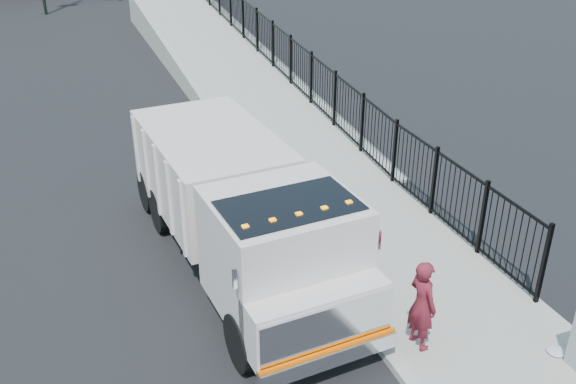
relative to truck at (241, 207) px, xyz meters
name	(u,v)px	position (x,y,z in m)	size (l,w,h in m)	color
ground	(337,289)	(1.66, -1.43, -1.60)	(120.00, 120.00, 0.00)	black
sidewalk	(468,322)	(3.58, -3.43, -1.54)	(3.55, 12.00, 0.12)	#9E998E
curb	(382,344)	(1.66, -3.43, -1.52)	(0.30, 12.00, 0.16)	#ADAAA3
ramp	(227,74)	(3.78, 14.57, -1.60)	(3.95, 24.00, 1.70)	#9E998E
iron_fence	(291,76)	(5.21, 10.57, -0.70)	(0.10, 28.00, 1.80)	black
truck	(241,207)	(0.00, 0.00, 0.00)	(3.31, 8.49, 2.84)	black
worker	(422,304)	(2.26, -3.68, -0.57)	(0.66, 0.43, 1.82)	maroon
debris	(556,351)	(4.51, -4.81, -1.44)	(0.35, 0.35, 0.09)	silver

